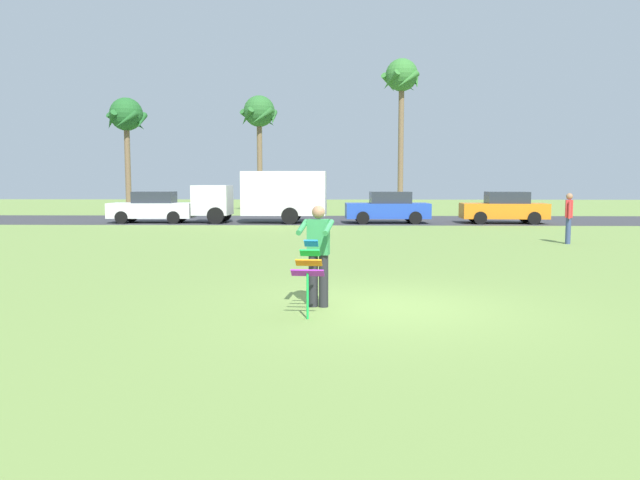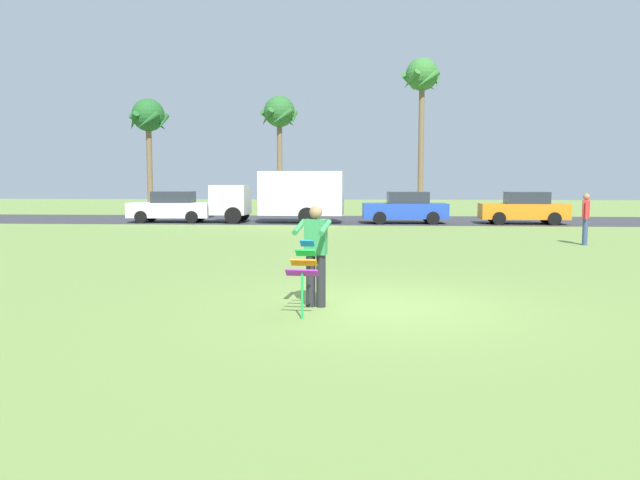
{
  "view_description": "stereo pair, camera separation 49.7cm",
  "coord_description": "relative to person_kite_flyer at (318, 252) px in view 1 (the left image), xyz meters",
  "views": [
    {
      "loc": [
        -0.84,
        -10.27,
        2.14
      ],
      "look_at": [
        -1.15,
        0.96,
        1.05
      ],
      "focal_mm": 34.15,
      "sensor_mm": 36.0,
      "label": 1
    },
    {
      "loc": [
        -0.35,
        -10.25,
        2.14
      ],
      "look_at": [
        -1.15,
        0.96,
        1.05
      ],
      "focal_mm": 34.15,
      "sensor_mm": 36.0,
      "label": 2
    }
  ],
  "objects": [
    {
      "name": "ground_plane",
      "position": [
        1.15,
        0.06,
        -0.95
      ],
      "size": [
        120.0,
        120.0,
        0.0
      ],
      "primitive_type": "plane",
      "color": "olive"
    },
    {
      "name": "road_strip",
      "position": [
        1.15,
        23.07,
        -0.95
      ],
      "size": [
        120.0,
        8.0,
        0.01
      ],
      "primitive_type": "cube",
      "color": "#38383D",
      "rests_on": "ground"
    },
    {
      "name": "person_kite_flyer",
      "position": [
        0.0,
        0.0,
        0.0
      ],
      "size": [
        0.62,
        0.72,
        1.73
      ],
      "color": "#26262B",
      "rests_on": "ground"
    },
    {
      "name": "kite_held",
      "position": [
        -0.13,
        -0.76,
        -0.13
      ],
      "size": [
        0.52,
        0.65,
        1.2
      ],
      "color": "blue",
      "rests_on": "ground"
    },
    {
      "name": "parked_car_white",
      "position": [
        -9.12,
        20.67,
        -0.18
      ],
      "size": [
        4.24,
        1.91,
        1.6
      ],
      "color": "white",
      "rests_on": "ground"
    },
    {
      "name": "parked_truck_white_box",
      "position": [
        -3.15,
        20.67,
        0.46
      ],
      "size": [
        6.74,
        2.21,
        2.62
      ],
      "color": "silver",
      "rests_on": "ground"
    },
    {
      "name": "parked_car_blue",
      "position": [
        2.91,
        20.67,
        -0.18
      ],
      "size": [
        4.26,
        1.96,
        1.6
      ],
      "color": "#2347B7",
      "rests_on": "ground"
    },
    {
      "name": "parked_car_orange",
      "position": [
        8.77,
        20.67,
        -0.18
      ],
      "size": [
        4.26,
        1.96,
        1.6
      ],
      "color": "orange",
      "rests_on": "ground"
    },
    {
      "name": "palm_tree_left_near",
      "position": [
        -13.17,
        28.95,
        5.16
      ],
      "size": [
        2.58,
        2.71,
        7.45
      ],
      "color": "brown",
      "rests_on": "ground"
    },
    {
      "name": "palm_tree_right_near",
      "position": [
        -4.93,
        31.43,
        5.57
      ],
      "size": [
        2.58,
        2.71,
        7.89
      ],
      "color": "brown",
      "rests_on": "ground"
    },
    {
      "name": "palm_tree_centre_far",
      "position": [
        4.54,
        30.39,
        7.57
      ],
      "size": [
        2.58,
        2.71,
        10.07
      ],
      "color": "brown",
      "rests_on": "ground"
    },
    {
      "name": "person_walker_near",
      "position": [
        8.24,
        10.72,
        -0.02
      ],
      "size": [
        0.31,
        0.55,
        1.73
      ],
      "color": "#384772",
      "rests_on": "ground"
    }
  ]
}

